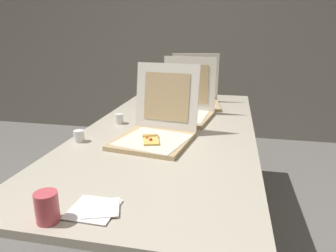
{
  "coord_description": "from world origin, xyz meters",
  "views": [
    {
      "loc": [
        0.34,
        -1.1,
        1.26
      ],
      "look_at": [
        0.02,
        0.41,
        0.78
      ],
      "focal_mm": 33.0,
      "sensor_mm": 36.0,
      "label": 1
    }
  ],
  "objects_px": {
    "pizza_box_front": "(156,130)",
    "pizza_box_middle": "(183,109)",
    "cup_white_near_left": "(79,136)",
    "napkin_pile": "(96,209)",
    "cup_printed_front": "(47,207)",
    "table": "(170,135)",
    "pizza_box_back": "(195,98)",
    "cup_white_far": "(144,108)",
    "cup_white_mid": "(119,119)"
  },
  "relations": [
    {
      "from": "cup_white_near_left",
      "to": "cup_printed_front",
      "type": "xyz_separation_m",
      "value": [
        0.23,
        -0.65,
        0.02
      ]
    },
    {
      "from": "table",
      "to": "cup_white_far",
      "type": "distance_m",
      "value": 0.4
    },
    {
      "from": "table",
      "to": "cup_printed_front",
      "type": "height_order",
      "value": "cup_printed_front"
    },
    {
      "from": "pizza_box_front",
      "to": "cup_white_far",
      "type": "bearing_deg",
      "value": 120.13
    },
    {
      "from": "table",
      "to": "cup_white_far",
      "type": "xyz_separation_m",
      "value": [
        -0.24,
        0.31,
        0.07
      ]
    },
    {
      "from": "cup_white_mid",
      "to": "cup_printed_front",
      "type": "height_order",
      "value": "cup_printed_front"
    },
    {
      "from": "napkin_pile",
      "to": "cup_printed_front",
      "type": "bearing_deg",
      "value": -142.89
    },
    {
      "from": "cup_white_far",
      "to": "cup_printed_front",
      "type": "xyz_separation_m",
      "value": [
        0.07,
        -1.28,
        0.02
      ]
    },
    {
      "from": "pizza_box_middle",
      "to": "cup_white_near_left",
      "type": "bearing_deg",
      "value": -119.99
    },
    {
      "from": "table",
      "to": "napkin_pile",
      "type": "distance_m",
      "value": 0.89
    },
    {
      "from": "cup_white_near_left",
      "to": "napkin_pile",
      "type": "height_order",
      "value": "cup_white_near_left"
    },
    {
      "from": "pizza_box_back",
      "to": "pizza_box_front",
      "type": "bearing_deg",
      "value": -104.68
    },
    {
      "from": "pizza_box_front",
      "to": "pizza_box_middle",
      "type": "distance_m",
      "value": 0.46
    },
    {
      "from": "cup_white_far",
      "to": "pizza_box_back",
      "type": "bearing_deg",
      "value": 43.09
    },
    {
      "from": "table",
      "to": "cup_white_near_left",
      "type": "distance_m",
      "value": 0.52
    },
    {
      "from": "cup_white_near_left",
      "to": "cup_printed_front",
      "type": "height_order",
      "value": "cup_printed_front"
    },
    {
      "from": "table",
      "to": "pizza_box_middle",
      "type": "bearing_deg",
      "value": 81.15
    },
    {
      "from": "napkin_pile",
      "to": "table",
      "type": "bearing_deg",
      "value": 86.23
    },
    {
      "from": "pizza_box_back",
      "to": "cup_white_far",
      "type": "bearing_deg",
      "value": -144.79
    },
    {
      "from": "pizza_box_back",
      "to": "cup_white_near_left",
      "type": "relative_size",
      "value": 6.83
    },
    {
      "from": "pizza_box_front",
      "to": "pizza_box_middle",
      "type": "xyz_separation_m",
      "value": [
        0.07,
        0.46,
        0.0
      ]
    },
    {
      "from": "pizza_box_front",
      "to": "cup_printed_front",
      "type": "bearing_deg",
      "value": -92.18
    },
    {
      "from": "table",
      "to": "pizza_box_front",
      "type": "height_order",
      "value": "pizza_box_front"
    },
    {
      "from": "cup_white_mid",
      "to": "pizza_box_middle",
      "type": "bearing_deg",
      "value": 30.46
    },
    {
      "from": "cup_white_far",
      "to": "cup_printed_front",
      "type": "distance_m",
      "value": 1.28
    },
    {
      "from": "pizza_box_middle",
      "to": "cup_white_mid",
      "type": "distance_m",
      "value": 0.42
    },
    {
      "from": "table",
      "to": "cup_white_far",
      "type": "height_order",
      "value": "cup_white_far"
    },
    {
      "from": "cup_printed_front",
      "to": "napkin_pile",
      "type": "distance_m",
      "value": 0.15
    },
    {
      "from": "pizza_box_middle",
      "to": "pizza_box_back",
      "type": "distance_m",
      "value": 0.37
    },
    {
      "from": "table",
      "to": "cup_white_mid",
      "type": "height_order",
      "value": "cup_white_mid"
    },
    {
      "from": "pizza_box_front",
      "to": "cup_printed_front",
      "type": "relative_size",
      "value": 4.94
    },
    {
      "from": "cup_white_far",
      "to": "napkin_pile",
      "type": "distance_m",
      "value": 1.21
    },
    {
      "from": "table",
      "to": "pizza_box_back",
      "type": "height_order",
      "value": "pizza_box_back"
    },
    {
      "from": "cup_white_far",
      "to": "pizza_box_middle",
      "type": "bearing_deg",
      "value": -15.69
    },
    {
      "from": "cup_white_far",
      "to": "pizza_box_front",
      "type": "bearing_deg",
      "value": -68.31
    },
    {
      "from": "pizza_box_front",
      "to": "cup_white_near_left",
      "type": "xyz_separation_m",
      "value": [
        -0.37,
        -0.1,
        -0.02
      ]
    },
    {
      "from": "pizza_box_front",
      "to": "napkin_pile",
      "type": "xyz_separation_m",
      "value": [
        -0.03,
        -0.66,
        -0.05
      ]
    },
    {
      "from": "table",
      "to": "pizza_box_front",
      "type": "xyz_separation_m",
      "value": [
        -0.03,
        -0.22,
        0.1
      ]
    },
    {
      "from": "pizza_box_front",
      "to": "cup_white_near_left",
      "type": "distance_m",
      "value": 0.39
    },
    {
      "from": "pizza_box_middle",
      "to": "napkin_pile",
      "type": "relative_size",
      "value": 2.43
    },
    {
      "from": "cup_white_mid",
      "to": "table",
      "type": "bearing_deg",
      "value": -4.48
    },
    {
      "from": "pizza_box_back",
      "to": "table",
      "type": "bearing_deg",
      "value": -104.33
    },
    {
      "from": "table",
      "to": "pizza_box_middle",
      "type": "relative_size",
      "value": 5.06
    },
    {
      "from": "table",
      "to": "cup_white_near_left",
      "type": "height_order",
      "value": "cup_white_near_left"
    },
    {
      "from": "cup_white_mid",
      "to": "napkin_pile",
      "type": "bearing_deg",
      "value": -73.87
    },
    {
      "from": "cup_white_mid",
      "to": "cup_printed_front",
      "type": "xyz_separation_m",
      "value": [
        0.15,
        -0.99,
        0.02
      ]
    },
    {
      "from": "pizza_box_back",
      "to": "cup_white_near_left",
      "type": "height_order",
      "value": "pizza_box_back"
    },
    {
      "from": "napkin_pile",
      "to": "cup_white_near_left",
      "type": "bearing_deg",
      "value": 121.54
    },
    {
      "from": "cup_printed_front",
      "to": "pizza_box_front",
      "type": "bearing_deg",
      "value": 79.38
    },
    {
      "from": "cup_white_far",
      "to": "napkin_pile",
      "type": "relative_size",
      "value": 0.35
    }
  ]
}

